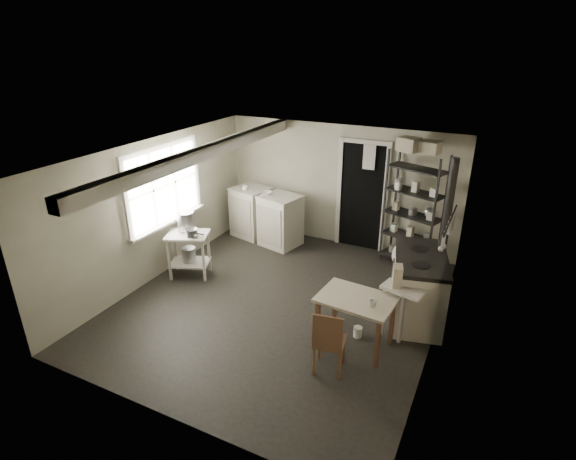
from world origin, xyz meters
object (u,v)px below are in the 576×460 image
at_px(work_table, 355,320).
at_px(shelf_rack, 412,215).
at_px(base_cabinets, 266,218).
at_px(flour_sack, 404,256).
at_px(chair, 330,335).
at_px(prep_table, 189,254).
at_px(stove, 417,290).
at_px(stockpot, 186,221).

bearing_deg(work_table, shelf_rack, 87.10).
bearing_deg(base_cabinets, flour_sack, 12.41).
xyz_separation_m(chair, flour_sack, (0.22, 2.99, -0.24)).
xyz_separation_m(base_cabinets, work_table, (2.64, -2.44, -0.08)).
bearing_deg(prep_table, work_table, -10.72).
xyz_separation_m(stove, work_table, (-0.59, -1.00, -0.06)).
bearing_deg(chair, flour_sack, 76.37).
bearing_deg(stove, flour_sack, 95.63).
relative_size(chair, flour_sack, 1.74).
bearing_deg(prep_table, stockpot, 132.27).
xyz_separation_m(prep_table, shelf_rack, (3.22, 2.00, 0.55)).
relative_size(shelf_rack, work_table, 2.16).
height_order(prep_table, flour_sack, prep_table).
bearing_deg(prep_table, flour_sack, 29.89).
distance_m(base_cabinets, flour_sack, 2.75).
relative_size(base_cabinets, shelf_rack, 0.74).
relative_size(stockpot, shelf_rack, 0.15).
bearing_deg(base_cabinets, work_table, -29.79).
distance_m(work_table, chair, 0.60).
xyz_separation_m(stove, chair, (-0.71, -1.57, 0.04)).
bearing_deg(flour_sack, work_table, -92.25).
bearing_deg(chair, stove, 56.22).
bearing_deg(prep_table, base_cabinets, 76.51).
xyz_separation_m(base_cabinets, flour_sack, (2.74, -0.02, -0.22)).
relative_size(base_cabinets, stove, 1.22).
distance_m(prep_table, chair, 3.18).
bearing_deg(stove, stockpot, 171.09).
bearing_deg(base_cabinets, stockpot, -94.35).
bearing_deg(prep_table, chair, -21.33).
bearing_deg(stockpot, stove, 4.68).
bearing_deg(base_cabinets, shelf_rack, 15.94).
relative_size(shelf_rack, chair, 2.37).
bearing_deg(shelf_rack, work_table, -73.87).
xyz_separation_m(base_cabinets, chair, (2.52, -3.01, 0.02)).
distance_m(prep_table, stove, 3.70).
height_order(prep_table, shelf_rack, shelf_rack).
xyz_separation_m(prep_table, base_cabinets, (0.44, 1.85, 0.06)).
bearing_deg(stockpot, flour_sack, 27.72).
relative_size(work_table, flour_sack, 1.91).
xyz_separation_m(base_cabinets, shelf_rack, (2.78, 0.15, 0.49)).
xyz_separation_m(prep_table, chair, (2.97, -1.16, 0.08)).
bearing_deg(stove, prep_table, 172.85).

